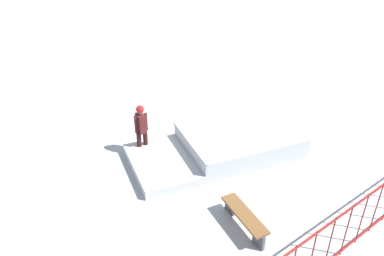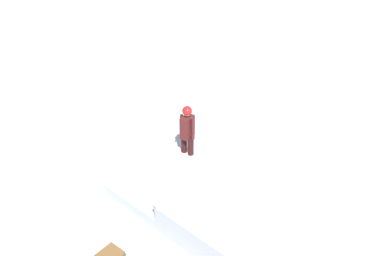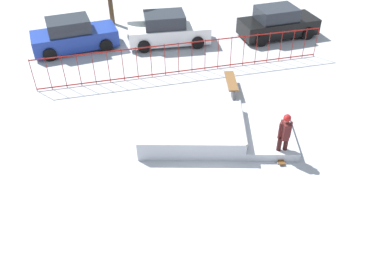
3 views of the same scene
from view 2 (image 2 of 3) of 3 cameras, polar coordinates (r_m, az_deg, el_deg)
name	(u,v)px [view 2 (image 2 of 3)]	position (r m, az deg, el deg)	size (l,w,h in m)	color
ground_plane	(257,205)	(10.69, 8.51, -9.94)	(60.00, 60.00, 0.00)	#A8AAB2
skate_ramp	(239,218)	(9.86, 6.17, -11.59)	(5.76, 3.47, 0.74)	#B0B3BB
skater	(187,131)	(11.31, -0.62, -0.36)	(0.44, 0.38, 1.73)	black
skateboard	(191,159)	(11.88, -0.11, -4.02)	(0.34, 0.82, 0.09)	#593314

